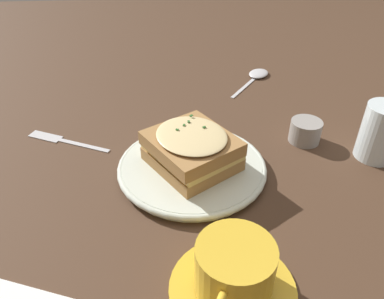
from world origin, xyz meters
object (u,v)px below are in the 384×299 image
(dinner_plate, at_px, (192,167))
(teacup_with_saucer, at_px, (233,274))
(condiment_pot, at_px, (305,131))
(sandwich, at_px, (192,149))
(water_glass, at_px, (381,132))
(spoon, at_px, (257,75))
(fork, at_px, (60,139))

(dinner_plate, distance_m, teacup_with_saucer, 0.23)
(condiment_pot, bearing_deg, sandwich, -159.71)
(dinner_plate, bearing_deg, water_glass, 3.42)
(dinner_plate, height_order, teacup_with_saucer, teacup_with_saucer)
(dinner_plate, height_order, spoon, dinner_plate)
(sandwich, relative_size, teacup_with_saucer, 1.17)
(dinner_plate, relative_size, fork, 1.52)
(sandwich, bearing_deg, fork, 153.66)
(teacup_with_saucer, bearing_deg, dinner_plate, -147.91)
(dinner_plate, bearing_deg, teacup_with_saucer, -82.80)
(spoon, bearing_deg, dinner_plate, -81.22)
(teacup_with_saucer, relative_size, spoon, 0.96)
(fork, bearing_deg, spoon, -34.74)
(teacup_with_saucer, bearing_deg, spoon, -170.60)
(spoon, height_order, condiment_pot, condiment_pot)
(dinner_plate, bearing_deg, fork, 154.33)
(dinner_plate, xyz_separation_m, condiment_pot, (0.22, 0.08, 0.01))
(dinner_plate, distance_m, condiment_pot, 0.23)
(teacup_with_saucer, xyz_separation_m, water_glass, (0.29, 0.25, 0.02))
(dinner_plate, relative_size, condiment_pot, 4.29)
(dinner_plate, bearing_deg, sandwich, -101.55)
(fork, xyz_separation_m, condiment_pot, (0.46, -0.04, 0.02))
(fork, bearing_deg, condiment_pot, -69.63)
(sandwich, height_order, water_glass, water_glass)
(water_glass, distance_m, spoon, 0.37)
(teacup_with_saucer, relative_size, condiment_pot, 2.65)
(water_glass, distance_m, condiment_pot, 0.13)
(water_glass, bearing_deg, fork, 170.31)
(sandwich, height_order, condiment_pot, sandwich)
(spoon, bearing_deg, fork, -113.37)
(teacup_with_saucer, distance_m, fork, 0.44)
(fork, height_order, spoon, spoon)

